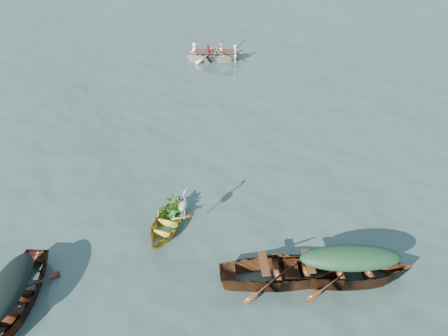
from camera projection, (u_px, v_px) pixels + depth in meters
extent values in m
plane|color=#384E45|center=(160.00, 259.00, 11.66)|extent=(140.00, 140.00, 0.00)
imported|color=#BA9224|center=(167.00, 229.00, 12.63)|extent=(1.34, 2.72, 0.68)
imported|color=#421A0F|center=(16.00, 307.00, 10.38)|extent=(2.58, 4.24, 1.01)
imported|color=#4B2411|center=(346.00, 280.00, 11.07)|extent=(4.76, 2.92, 1.07)
imported|color=#512F14|center=(284.00, 280.00, 11.04)|extent=(4.73, 3.13, 1.07)
imported|color=beige|center=(215.00, 61.00, 23.56)|extent=(4.42, 2.50, 1.00)
ellipsoid|color=black|center=(8.00, 287.00, 9.98)|extent=(1.42, 2.33, 0.40)
ellipsoid|color=#183C20|center=(351.00, 257.00, 10.62)|extent=(2.62, 1.60, 0.52)
imported|color=#35741E|center=(173.00, 200.00, 12.70)|extent=(0.77, 0.95, 0.60)
imported|color=white|center=(215.00, 45.00, 23.06)|extent=(3.17, 1.99, 0.76)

